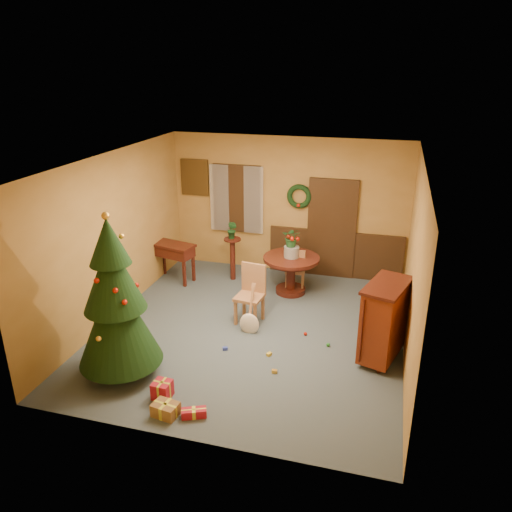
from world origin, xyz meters
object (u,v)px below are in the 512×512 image
(chair_near, at_px, (251,291))
(christmas_tree, at_px, (115,301))
(sideboard, at_px, (384,319))
(writing_desk, at_px, (173,253))
(dining_table, at_px, (291,268))

(chair_near, bearing_deg, christmas_tree, -123.86)
(chair_near, bearing_deg, sideboard, -15.78)
(writing_desk, relative_size, sideboard, 0.78)
(writing_desk, bearing_deg, chair_near, -31.25)
(writing_desk, distance_m, sideboard, 4.69)
(sideboard, bearing_deg, dining_table, 133.34)
(chair_near, relative_size, writing_desk, 1.06)
(dining_table, height_order, chair_near, chair_near)
(dining_table, xyz_separation_m, chair_near, (-0.44, -1.29, 0.03))
(writing_desk, bearing_deg, sideboard, -23.56)
(dining_table, bearing_deg, sideboard, -46.66)
(christmas_tree, height_order, sideboard, christmas_tree)
(dining_table, relative_size, christmas_tree, 0.44)
(christmas_tree, bearing_deg, dining_table, 61.49)
(chair_near, distance_m, christmas_tree, 2.55)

